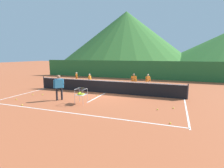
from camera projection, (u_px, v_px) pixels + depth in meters
ground_plane at (105, 93)px, 13.49m from camera, size 120.00×120.00×0.00m
line_baseline_near at (68, 113)px, 8.87m from camera, size 11.30×0.08×0.01m
line_baseline_far at (124, 83)px, 18.43m from camera, size 11.30×0.08×0.01m
line_sideline_west at (46, 88)px, 15.39m from camera, size 0.08×10.31×0.01m
line_sideline_east at (184, 99)px, 11.58m from camera, size 0.08×10.31×0.01m
line_service_center at (105, 93)px, 13.49m from camera, size 0.08×5.95×0.01m
tennis_net at (105, 87)px, 13.41m from camera, size 11.72×0.08×1.05m
instructor at (59, 85)px, 11.21m from camera, size 0.60×0.78×1.64m
student_0 at (77, 78)px, 16.63m from camera, size 0.63×0.52×1.29m
student_1 at (90, 79)px, 15.46m from camera, size 0.49×0.57×1.26m
student_2 at (134, 80)px, 14.91m from camera, size 0.51×0.68×1.33m
student_3 at (148, 80)px, 15.18m from camera, size 0.44×0.69×1.26m
ball_cart at (81, 94)px, 10.45m from camera, size 0.58×0.58×0.90m
tennis_ball_0 at (170, 123)px, 7.42m from camera, size 0.07×0.07×0.07m
tennis_ball_1 at (173, 108)px, 9.52m from camera, size 0.07×0.07×0.07m
tennis_ball_2 at (16, 99)px, 11.40m from camera, size 0.07×0.07×0.07m
tennis_ball_3 at (157, 109)px, 9.29m from camera, size 0.07×0.07×0.07m
tennis_ball_4 at (97, 95)px, 12.51m from camera, size 0.07×0.07×0.07m
tennis_ball_6 at (42, 95)px, 12.77m from camera, size 0.07×0.07×0.07m
tennis_ball_7 at (22, 105)px, 10.13m from camera, size 0.07×0.07×0.07m
tennis_ball_8 at (33, 95)px, 12.79m from camera, size 0.07×0.07×0.07m
windscreen_fence at (132, 70)px, 21.56m from camera, size 24.86×0.08×2.20m
hill_0 at (126, 37)px, 67.07m from camera, size 49.56×49.56×19.08m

